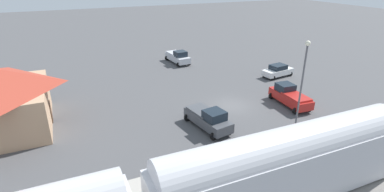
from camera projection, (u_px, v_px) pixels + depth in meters
ground_plane at (232, 105)px, 33.02m from camera, size 200.00×200.00×0.00m
railway_track at (334, 180)px, 21.19m from camera, size 4.80×70.00×0.30m
platform at (295, 150)px, 24.54m from camera, size 3.20×46.00×0.30m
station_building at (1, 99)px, 27.03m from camera, size 10.20×8.27×5.94m
pedestrian_on_platform at (274, 148)px, 22.81m from camera, size 0.36×0.36×1.71m
pickup_charcoal at (208, 118)px, 27.95m from camera, size 5.65×3.16×2.14m
pickup_red at (290, 96)px, 32.88m from camera, size 5.50×2.71×2.14m
sedan_white at (278, 71)px, 41.62m from camera, size 2.43×4.71×1.74m
pickup_silver at (178, 57)px, 47.75m from camera, size 5.56×2.89×2.14m
light_pole_near_platform at (303, 77)px, 25.81m from camera, size 0.44×0.44×8.48m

